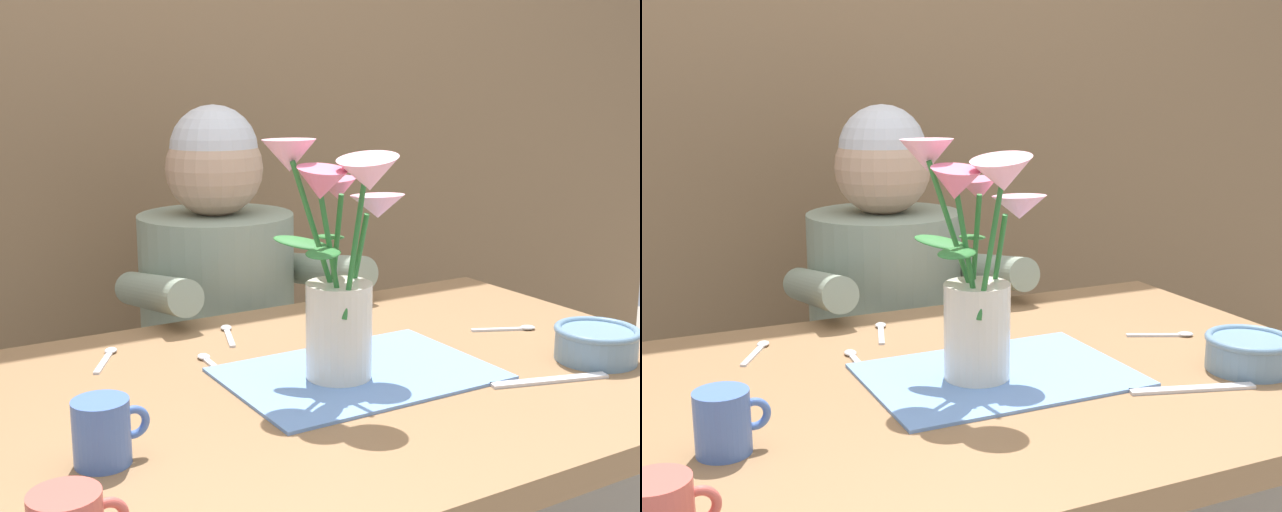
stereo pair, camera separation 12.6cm
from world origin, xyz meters
TOP-DOWN VIEW (x-y plane):
  - wood_panel_backdrop at (0.00, 1.05)m, footprint 4.00×0.10m
  - dining_table at (0.00, 0.00)m, footprint 1.20×0.80m
  - seated_person at (0.07, 0.62)m, footprint 0.45×0.47m
  - striped_placemat at (0.03, -0.01)m, footprint 0.40×0.28m
  - flower_vase at (-0.01, -0.02)m, footprint 0.24×0.23m
  - ceramic_bowl at (0.40, -0.15)m, footprint 0.14×0.14m
  - dinner_knife at (0.26, -0.18)m, footprint 0.19×0.07m
  - tea_cup at (-0.39, -0.11)m, footprint 0.09×0.07m
  - spoon_0 at (-0.28, 0.27)m, footprint 0.07×0.11m
  - spoon_1 at (0.40, 0.04)m, footprint 0.11×0.06m
  - spoon_2 at (-0.15, 0.15)m, footprint 0.02×0.12m
  - spoon_3 at (-0.06, 0.28)m, footprint 0.05×0.12m

SIDE VIEW (x-z plane):
  - seated_person at x=0.07m, z-range 0.00..1.13m
  - dining_table at x=0.00m, z-range 0.27..1.01m
  - striped_placemat at x=0.03m, z-range 0.74..0.74m
  - dinner_knife at x=0.26m, z-range 0.74..0.74m
  - spoon_0 at x=-0.28m, z-range 0.74..0.75m
  - spoon_1 at x=0.40m, z-range 0.74..0.75m
  - spoon_2 at x=-0.15m, z-range 0.74..0.75m
  - spoon_3 at x=-0.06m, z-range 0.74..0.75m
  - ceramic_bowl at x=0.40m, z-range 0.74..0.80m
  - tea_cup at x=-0.39m, z-range 0.74..0.82m
  - flower_vase at x=-0.01m, z-range 0.74..1.10m
  - wood_panel_backdrop at x=0.00m, z-range 0.00..2.50m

